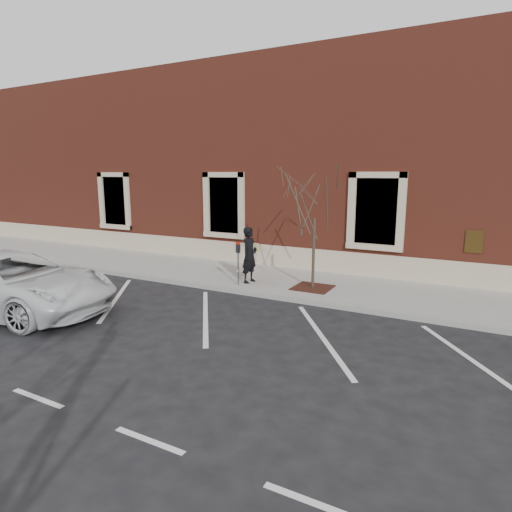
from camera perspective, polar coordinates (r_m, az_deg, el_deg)
The scene contains 10 objects.
ground at distance 13.14m, azimuth -1.24°, elevation -5.15°, with size 120.00×120.00×0.00m, color #28282B.
sidewalk_near at distance 14.62m, azimuth 2.14°, elevation -3.19°, with size 40.00×3.50×0.15m, color #BBB6AF.
curb_near at distance 13.08m, azimuth -1.35°, elevation -4.89°, with size 40.00×0.12×0.15m, color #9E9E99.
parking_stripes at distance 11.37m, azimuth -6.75°, elevation -7.81°, with size 28.00×4.40×0.01m, color silver, non-canonical shape.
building_civic at distance 19.74m, azimuth 10.07°, elevation 11.79°, with size 40.00×8.62×8.00m.
man at distance 13.81m, azimuth -0.86°, elevation 0.13°, with size 0.66×0.43×1.81m, color black.
parking_meter at distance 13.47m, azimuth -2.40°, elevation 0.07°, with size 0.12×0.10×1.37m.
tree_grate at distance 13.41m, azimuth 7.55°, elevation -4.19°, with size 1.14×1.14×0.03m, color #3F1C14.
sapling at distance 12.97m, azimuth 7.86°, elevation 7.59°, with size 2.36×2.36×3.94m.
white_truck at distance 13.07m, azimuth -30.05°, elevation -3.12°, with size 2.65×5.74×1.60m, color white.
Camera 1 is at (6.22, -10.99, 3.64)m, focal length 30.00 mm.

